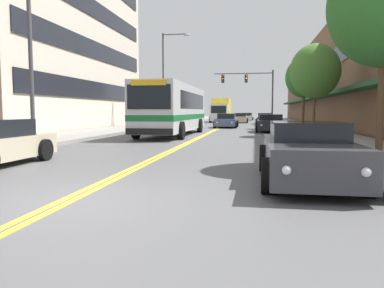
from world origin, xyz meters
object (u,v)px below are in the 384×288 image
car_slate_blue_moving_lead (226,121)px  street_lamp_left_near (39,41)px  street_tree_right_mid (315,71)px  city_bus (174,107)px  traffic_signal_mast (252,86)px  street_lamp_left_far (167,72)px  car_charcoal_parked_right_far (270,124)px  box_truck (221,110)px  fire_hydrant (324,136)px  car_black_parked_left_mid (173,121)px  car_white_moving_third (247,117)px  street_tree_right_far (304,78)px  car_dark_grey_parked_right_foreground (307,153)px  car_navy_parked_right_mid (265,119)px  car_beige_moving_second (240,118)px

car_slate_blue_moving_lead → street_lamp_left_near: 23.24m
car_slate_blue_moving_lead → street_tree_right_mid: size_ratio=0.89×
city_bus → traffic_signal_mast: bearing=76.4°
street_lamp_left_far → street_tree_right_mid: street_lamp_left_far is taller
car_charcoal_parked_right_far → box_truck: 24.68m
traffic_signal_mast → street_lamp_left_near: street_lamp_left_near is taller
street_lamp_left_far → fire_hydrant: size_ratio=10.62×
box_truck → traffic_signal_mast: bearing=-62.4°
car_black_parked_left_mid → car_white_moving_third: car_black_parked_left_mid is taller
traffic_signal_mast → street_tree_right_far: bearing=-66.2°
car_dark_grey_parked_right_foreground → box_truck: (-5.89, 44.02, 1.02)m
city_bus → car_dark_grey_parked_right_foreground: size_ratio=2.56×
car_slate_blue_moving_lead → street_lamp_left_far: street_lamp_left_far is taller
car_dark_grey_parked_right_foreground → street_tree_right_far: street_tree_right_far is taller
traffic_signal_mast → car_dark_grey_parked_right_foreground: bearing=-87.5°
street_lamp_left_far → street_tree_right_far: bearing=-2.5°
car_navy_parked_right_mid → street_lamp_left_near: street_lamp_left_near is taller
car_navy_parked_right_mid → car_slate_blue_moving_lead: (-3.82, -9.55, 0.01)m
traffic_signal_mast → street_tree_right_far: traffic_signal_mast is taller
box_truck → street_lamp_left_far: street_lamp_left_far is taller
car_black_parked_left_mid → box_truck: box_truck is taller
city_bus → car_white_moving_third: (3.93, 41.00, -1.22)m
car_black_parked_left_mid → street_lamp_left_far: 4.59m
car_slate_blue_moving_lead → fire_hydrant: size_ratio=5.91×
car_slate_blue_moving_lead → street_tree_right_mid: street_tree_right_mid is taller
car_charcoal_parked_right_far → car_white_moving_third: size_ratio=0.85×
street_tree_right_mid → fire_hydrant: bearing=-95.8°
car_beige_moving_second → street_tree_right_far: street_tree_right_far is taller
street_lamp_left_near → street_tree_right_mid: (11.76, 10.73, -0.25)m
fire_hydrant → car_charcoal_parked_right_far: bearing=96.7°
car_navy_parked_right_mid → street_lamp_left_near: (-9.32, -31.85, 3.64)m
car_navy_parked_right_mid → street_tree_right_mid: 21.52m
car_charcoal_parked_right_far → car_slate_blue_moving_lead: 8.01m
car_white_moving_third → street_lamp_left_far: bearing=-102.6°
traffic_signal_mast → city_bus: bearing=-103.6°
car_dark_grey_parked_right_foreground → car_beige_moving_second: bearing=94.3°
street_tree_right_mid → car_slate_blue_moving_lead: bearing=118.5°
city_bus → car_white_moving_third: 41.21m
car_slate_blue_moving_lead → street_tree_right_far: 8.00m
car_dark_grey_parked_right_foreground → box_truck: bearing=97.6°
traffic_signal_mast → street_tree_right_mid: bearing=-78.8°
car_charcoal_parked_right_far → street_lamp_left_near: 18.24m
car_charcoal_parked_right_far → car_white_moving_third: (-2.50, 36.52, -0.05)m
box_truck → street_tree_right_far: bearing=-64.5°
street_tree_right_mid → traffic_signal_mast: bearing=101.2°
car_black_parked_left_mid → street_lamp_left_far: (-0.58, -0.14, 4.55)m
car_charcoal_parked_right_far → car_slate_blue_moving_lead: size_ratio=0.85×
street_tree_right_far → car_slate_blue_moving_lead: bearing=166.0°
car_dark_grey_parked_right_foreground → fire_hydrant: bearing=77.3°
box_truck → street_tree_right_far: 20.81m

